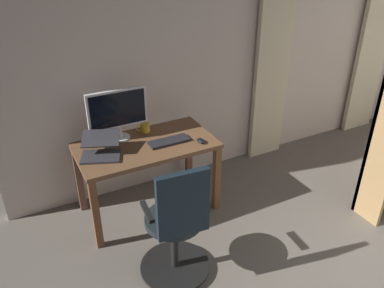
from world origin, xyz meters
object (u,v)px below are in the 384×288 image
object	(u,v)px
computer_monitor	(118,111)
office_chair	(177,229)
mug_tea	(145,127)
laptop	(101,150)
computer_keyboard	(169,141)
desk	(146,154)
computer_mouse	(201,141)

from	to	relation	value
computer_monitor	office_chair	bearing A→B (deg)	92.08
mug_tea	laptop	bearing A→B (deg)	25.80
computer_keyboard	mug_tea	bearing A→B (deg)	-68.73
desk	office_chair	bearing A→B (deg)	82.19
office_chair	laptop	distance (m)	0.98
computer_monitor	laptop	xyz separation A→B (m)	(0.24, 0.23, -0.22)
office_chair	computer_mouse	size ratio (longest dim) A/B	10.55
computer_monitor	computer_mouse	distance (m)	0.79
mug_tea	computer_mouse	bearing A→B (deg)	130.58
desk	computer_monitor	world-z (taller)	computer_monitor
office_chair	mug_tea	world-z (taller)	office_chair
computer_keyboard	desk	bearing A→B (deg)	-20.74
computer_keyboard	laptop	bearing A→B (deg)	-5.97
office_chair	computer_monitor	distance (m)	1.23
desk	computer_keyboard	xyz separation A→B (m)	(-0.20, 0.08, 0.11)
computer_monitor	laptop	distance (m)	0.40
computer_monitor	computer_mouse	world-z (taller)	computer_monitor
laptop	computer_keyboard	bearing A→B (deg)	-163.85
computer_mouse	computer_keyboard	bearing A→B (deg)	-27.62
laptop	mug_tea	bearing A→B (deg)	-132.09
desk	mug_tea	world-z (taller)	mug_tea
desk	mug_tea	bearing A→B (deg)	-109.82
desk	office_chair	xyz separation A→B (m)	(0.12, 0.91, -0.14)
laptop	computer_monitor	bearing A→B (deg)	-114.97
computer_keyboard	computer_mouse	distance (m)	0.29
computer_mouse	mug_tea	bearing A→B (deg)	-49.42
computer_keyboard	computer_mouse	world-z (taller)	computer_mouse
computer_monitor	computer_mouse	size ratio (longest dim) A/B	5.50
office_chair	mug_tea	bearing A→B (deg)	84.67
computer_monitor	mug_tea	bearing A→B (deg)	-177.65
computer_mouse	laptop	bearing A→B (deg)	-12.85
office_chair	computer_monitor	size ratio (longest dim) A/B	1.92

